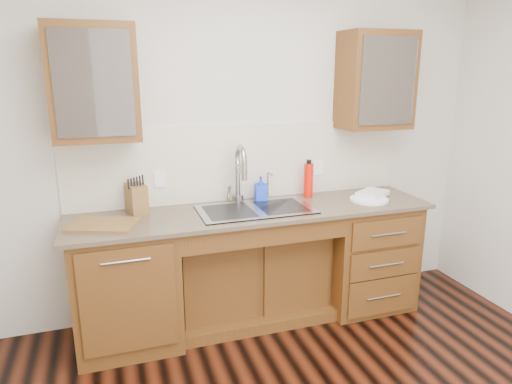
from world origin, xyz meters
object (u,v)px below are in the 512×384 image
object	(u,v)px
knife_block	(137,199)
soap_bottle	(261,189)
water_bottle	(308,180)
plate	(369,199)
cutting_board	(103,225)

from	to	relation	value
knife_block	soap_bottle	bearing A→B (deg)	-13.36
soap_bottle	water_bottle	distance (m)	0.40
water_bottle	soap_bottle	bearing A→B (deg)	177.98
soap_bottle	knife_block	bearing A→B (deg)	-172.03
plate	cutting_board	bearing A→B (deg)	179.42
soap_bottle	plate	world-z (taller)	soap_bottle
plate	knife_block	xyz separation A→B (m)	(-1.76, 0.25, 0.10)
water_bottle	plate	xyz separation A→B (m)	(0.42, -0.24, -0.13)
plate	knife_block	distance (m)	1.78
cutting_board	knife_block	bearing A→B (deg)	44.14
plate	cutting_board	distance (m)	2.00
soap_bottle	water_bottle	size ratio (longest dim) A/B	0.72
water_bottle	cutting_board	world-z (taller)	water_bottle
water_bottle	knife_block	size ratio (longest dim) A/B	1.31
water_bottle	cutting_board	size ratio (longest dim) A/B	0.65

